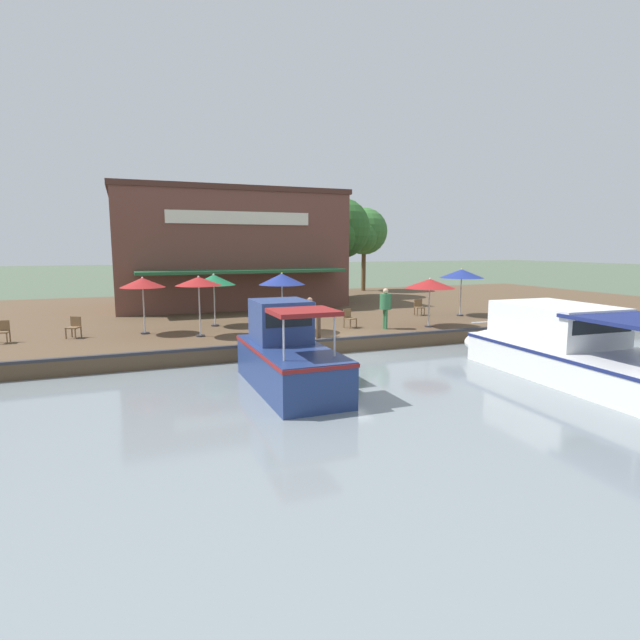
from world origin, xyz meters
TOP-DOWN VIEW (x-y plane):
  - ground_plane at (0.00, 0.00)m, footprint 220.00×220.00m
  - quay_deck at (-11.00, 0.00)m, footprint 22.00×56.00m
  - quay_edge_fender at (-0.10, 0.00)m, footprint 0.20×50.40m
  - waterfront_restaurant at (-13.82, -1.30)m, footprint 8.96×13.63m
  - patio_umbrella_far_corner at (-2.92, -4.68)m, footprint 1.86×1.86m
  - patio_umbrella_by_entrance at (-4.16, 9.07)m, footprint 2.29×2.29m
  - patio_umbrella_back_row at (-2.61, -1.28)m, footprint 1.95×1.95m
  - patio_umbrella_mid_patio_right at (-1.61, 5.40)m, footprint 2.27×2.27m
  - patio_umbrella_mid_patio_left at (-4.41, -6.77)m, footprint 1.83×1.83m
  - patio_umbrella_near_quay_edge at (-5.42, -3.66)m, footprint 1.97×1.97m
  - cafe_chair_mid_patio at (-4.27, -11.88)m, footprint 0.47×0.47m
  - cafe_chair_back_row_seat at (-4.47, -9.44)m, footprint 0.60×0.60m
  - cafe_chair_facing_river at (-5.15, 7.14)m, footprint 0.51×0.51m
  - cafe_chair_under_first_umbrella at (-3.08, 11.37)m, footprint 0.57×0.57m
  - cafe_chair_beside_entrance at (-2.72, 1.91)m, footprint 0.56×0.56m
  - person_near_entrance at (-1.16, -0.56)m, footprint 0.46×0.46m
  - person_at_quay_edge at (-1.85, 3.28)m, footprint 0.51×0.51m
  - motorboat_nearest_quay at (3.32, -3.07)m, footprint 5.99×2.07m
  - motorboat_distant_upstream at (5.48, 5.91)m, footprint 9.06×3.71m
  - mooring_post at (-0.35, -0.50)m, footprint 0.22×0.22m
  - tree_upstream_bank at (-15.73, 7.05)m, footprint 4.63×4.41m
  - tree_downstream_bank at (-19.62, 10.97)m, footprint 4.01×3.82m

SIDE VIEW (x-z plane):
  - ground_plane at x=0.00m, z-range 0.00..0.00m
  - quay_deck at x=-11.00m, z-range 0.00..0.60m
  - quay_edge_fender at x=-0.10m, z-range 0.60..0.70m
  - motorboat_distant_upstream at x=5.48m, z-range -0.21..2.04m
  - motorboat_nearest_quay at x=3.32m, z-range -0.30..2.24m
  - cafe_chair_mid_patio at x=-4.27m, z-range 0.65..1.50m
  - cafe_chair_back_row_seat at x=-4.47m, z-range 0.65..1.50m
  - cafe_chair_facing_river at x=-5.15m, z-range 0.65..1.50m
  - cafe_chair_under_first_umbrella at x=-3.08m, z-range 0.65..1.50m
  - cafe_chair_beside_entrance at x=-2.72m, z-range 0.65..1.50m
  - mooring_post at x=-0.35m, z-range 0.61..1.59m
  - person_near_entrance at x=-1.16m, z-range 0.80..2.41m
  - person_at_quay_edge at x=-1.85m, z-range 0.85..2.66m
  - patio_umbrella_mid_patio_right at x=-1.61m, z-range 1.46..3.70m
  - patio_umbrella_near_quay_edge at x=-5.42m, z-range 1.52..3.94m
  - patio_umbrella_mid_patio_left at x=-4.41m, z-range 1.55..3.95m
  - patio_umbrella_by_entrance at x=-4.16m, z-range 1.58..4.08m
  - patio_umbrella_far_corner at x=-2.92m, z-range 1.61..4.09m
  - patio_umbrella_back_row at x=-2.61m, z-range 1.60..4.15m
  - waterfront_restaurant at x=-13.82m, z-range 0.60..7.63m
  - tree_downstream_bank at x=-19.62m, z-range 1.98..8.78m
  - tree_upstream_bank at x=-15.73m, z-range 1.85..9.00m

